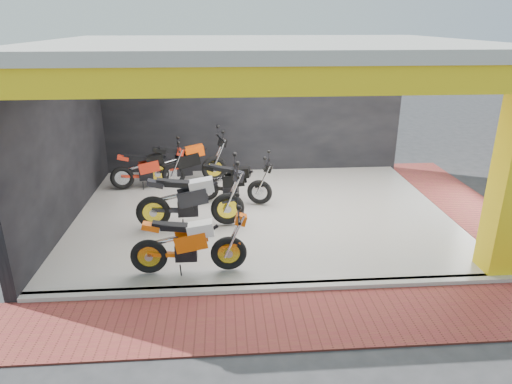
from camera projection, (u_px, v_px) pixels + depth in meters
ground at (271, 259)px, 8.27m from camera, size 80.00×80.00×0.00m
showroom_floor at (262, 213)px, 10.12m from camera, size 8.00×6.00×0.10m
showroom_ceiling at (262, 46)px, 8.86m from camera, size 8.40×6.40×0.20m
back_wall at (252, 111)px, 12.41m from camera, size 8.20×0.20×3.50m
left_wall at (61, 142)px, 9.23m from camera, size 0.20×6.20×3.50m
header_beam_front at (282, 80)px, 6.17m from camera, size 8.40×0.30×0.40m
header_beam_right at (459, 60)px, 9.24m from camera, size 0.30×6.40×0.40m
floor_kerb at (278, 288)px, 7.30m from camera, size 8.00×0.20×0.10m
paver_front at (284, 319)px, 6.58m from camera, size 9.00×1.40×0.03m
paver_right at (470, 209)px, 10.46m from camera, size 1.40×7.00×0.03m
moto_hero at (228, 237)px, 7.49m from camera, size 2.03×0.78×1.24m
moto_row_a at (227, 193)px, 9.16m from camera, size 2.34×0.97×1.40m
moto_row_b at (260, 180)px, 10.24m from camera, size 2.05×1.20×1.18m
moto_row_c at (214, 156)px, 11.70m from camera, size 2.37×1.29×1.37m
moto_row_d at (173, 164)px, 11.40m from camera, size 2.02×0.96×1.19m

